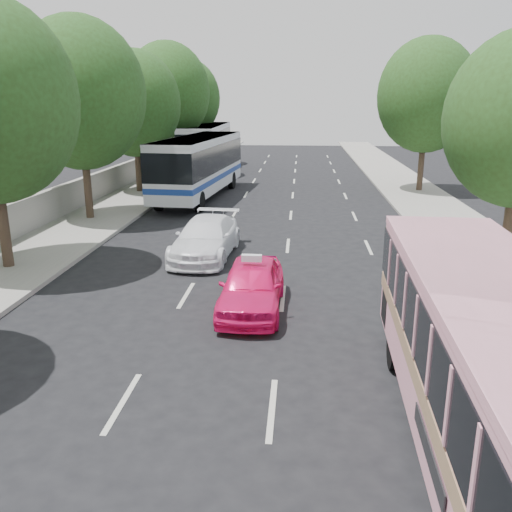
# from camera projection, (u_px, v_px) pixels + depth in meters

# --- Properties ---
(ground) EXTENTS (120.00, 120.00, 0.00)m
(ground) POSITION_uv_depth(u_px,v_px,m) (233.00, 359.00, 12.25)
(ground) COLOR black
(ground) RESTS_ON ground
(sidewalk_left) EXTENTS (4.00, 90.00, 0.15)m
(sidewalk_left) POSITION_uv_depth(u_px,v_px,m) (132.00, 197.00, 32.05)
(sidewalk_left) COLOR #9E998E
(sidewalk_left) RESTS_ON ground
(sidewalk_right) EXTENTS (4.00, 90.00, 0.12)m
(sidewalk_right) POSITION_uv_depth(u_px,v_px,m) (424.00, 202.00, 30.72)
(sidewalk_right) COLOR #9E998E
(sidewalk_right) RESTS_ON ground
(low_wall) EXTENTS (0.30, 90.00, 1.50)m
(low_wall) POSITION_uv_depth(u_px,v_px,m) (101.00, 183.00, 31.96)
(low_wall) COLOR #9E998E
(low_wall) RESTS_ON sidewalk_left
(tree_left_c) EXTENTS (6.00, 6.00, 9.35)m
(tree_left_c) POSITION_uv_depth(u_px,v_px,m) (80.00, 89.00, 24.58)
(tree_left_c) COLOR #38281E
(tree_left_c) RESTS_ON ground
(tree_left_d) EXTENTS (5.52, 5.52, 8.60)m
(tree_left_d) POSITION_uv_depth(u_px,v_px,m) (135.00, 100.00, 32.37)
(tree_left_d) COLOR #38281E
(tree_left_d) RESTS_ON ground
(tree_left_e) EXTENTS (6.30, 6.30, 9.82)m
(tree_left_e) POSITION_uv_depth(u_px,v_px,m) (168.00, 89.00, 39.80)
(tree_left_e) COLOR #38281E
(tree_left_e) RESTS_ON ground
(tree_left_f) EXTENTS (5.88, 5.88, 9.16)m
(tree_left_f) POSITION_uv_depth(u_px,v_px,m) (188.00, 96.00, 47.59)
(tree_left_f) COLOR #38281E
(tree_left_f) RESTS_ON ground
(tree_right_far) EXTENTS (6.00, 6.00, 9.35)m
(tree_right_far) POSITION_uv_depth(u_px,v_px,m) (429.00, 91.00, 32.76)
(tree_right_far) COLOR #38281E
(tree_right_far) RESTS_ON ground
(pink_bus) EXTENTS (2.74, 9.47, 2.99)m
(pink_bus) POSITION_uv_depth(u_px,v_px,m) (491.00, 348.00, 8.54)
(pink_bus) COLOR #F8A0B6
(pink_bus) RESTS_ON ground
(pink_taxi) EXTENTS (1.73, 4.18, 1.42)m
(pink_taxi) POSITION_uv_depth(u_px,v_px,m) (252.00, 286.00, 14.91)
(pink_taxi) COLOR #FF166E
(pink_taxi) RESTS_ON ground
(white_pickup) EXTENTS (2.29, 5.04, 1.43)m
(white_pickup) POSITION_uv_depth(u_px,v_px,m) (206.00, 238.00, 20.04)
(white_pickup) COLOR white
(white_pickup) RESTS_ON ground
(tour_coach_front) EXTENTS (3.61, 12.10, 3.57)m
(tour_coach_front) POSITION_uv_depth(u_px,v_px,m) (199.00, 162.00, 31.81)
(tour_coach_front) COLOR white
(tour_coach_front) RESTS_ON ground
(tour_coach_rear) EXTENTS (2.94, 12.39, 3.69)m
(tour_coach_rear) POSITION_uv_depth(u_px,v_px,m) (206.00, 143.00, 44.26)
(tour_coach_rear) COLOR white
(tour_coach_rear) RESTS_ON ground
(taxi_roof_sign) EXTENTS (0.55, 0.19, 0.18)m
(taxi_roof_sign) POSITION_uv_depth(u_px,v_px,m) (252.00, 258.00, 14.69)
(taxi_roof_sign) COLOR silver
(taxi_roof_sign) RESTS_ON pink_taxi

